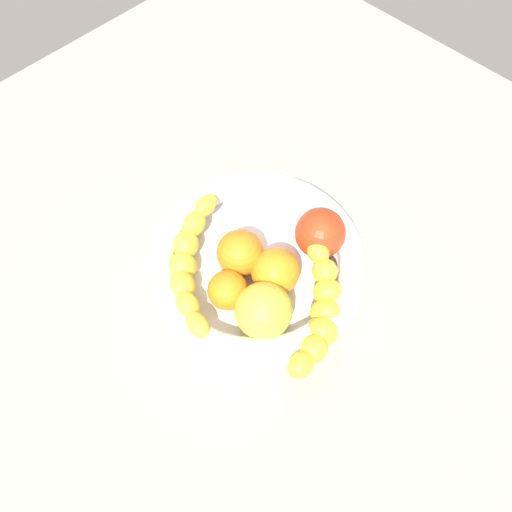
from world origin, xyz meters
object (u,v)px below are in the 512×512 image
object	(u,v)px
banana_draped_right	(189,264)
orange_front	(240,253)
orange_mid_right	(276,271)
apple_yellow	(263,311)
fruit_bowl	(256,263)
orange_mid_left	(228,290)
tomato_red	(320,233)
banana_draped_left	(321,310)

from	to	relation	value
banana_draped_right	orange_front	world-z (taller)	orange_front
orange_mid_right	apple_yellow	distance (cm)	6.10
banana_draped_right	fruit_bowl	bearing A→B (deg)	-128.64
orange_mid_left	orange_front	bearing A→B (deg)	-61.71
tomato_red	orange_mid_right	bearing A→B (deg)	87.61
banana_draped_left	tomato_red	distance (cm)	11.17
banana_draped_left	tomato_red	size ratio (longest dim) A/B	2.42
banana_draped_left	orange_mid_right	distance (cm)	7.82
orange_mid_left	apple_yellow	size ratio (longest dim) A/B	0.73
banana_draped_left	orange_front	world-z (taller)	orange_front
fruit_bowl	tomato_red	distance (cm)	9.62
banana_draped_right	orange_mid_left	world-z (taller)	orange_mid_left
orange_mid_left	banana_draped_left	bearing A→B (deg)	-149.19
banana_draped_right	orange_mid_right	world-z (taller)	orange_mid_right
banana_draped_right	tomato_red	xyz separation A→B (cm)	(-9.53, -15.53, 0.80)
orange_mid_left	orange_mid_right	size ratio (longest dim) A/B	0.82
banana_draped_left	apple_yellow	size ratio (longest dim) A/B	2.31
orange_front	tomato_red	world-z (taller)	tomato_red
orange_mid_right	banana_draped_left	bearing A→B (deg)	-179.48
orange_mid_left	apple_yellow	distance (cm)	5.76
banana_draped_left	orange_mid_right	size ratio (longest dim) A/B	2.62
orange_front	orange_mid_left	size ratio (longest dim) A/B	1.20
apple_yellow	tomato_red	bearing A→B (deg)	-79.45
orange_front	apple_yellow	distance (cm)	9.16
orange_front	tomato_red	xyz separation A→B (cm)	(-5.67, -9.71, 0.31)
orange_mid_right	apple_yellow	size ratio (longest dim) A/B	0.88
orange_mid_right	apple_yellow	bearing A→B (deg)	118.49
fruit_bowl	orange_mid_left	xyz separation A→B (cm)	(-0.84, 6.08, 1.46)
orange_front	banana_draped_left	bearing A→B (deg)	-173.85
orange_front	orange_mid_left	distance (cm)	5.54
banana_draped_left	tomato_red	xyz separation A→B (cm)	(7.47, -8.29, 0.52)
orange_mid_left	orange_mid_right	xyz separation A→B (cm)	(-2.71, -6.20, 0.57)
orange_mid_left	apple_yellow	world-z (taller)	apple_yellow
orange_front	fruit_bowl	bearing A→B (deg)	-145.44
fruit_bowl	orange_mid_right	distance (cm)	4.09
fruit_bowl	orange_mid_left	size ratio (longest dim) A/B	5.63
banana_draped_left	apple_yellow	bearing A→B (deg)	47.79
fruit_bowl	orange_mid_left	bearing A→B (deg)	97.89
banana_draped_right	apple_yellow	size ratio (longest dim) A/B	2.30
banana_draped_left	banana_draped_right	size ratio (longest dim) A/B	1.00
banana_draped_right	apple_yellow	bearing A→B (deg)	-171.41
orange_mid_right	tomato_red	xyz separation A→B (cm)	(-0.35, -8.36, 0.27)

